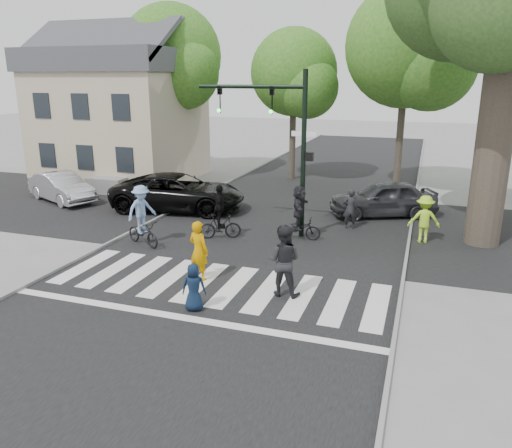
{
  "coord_description": "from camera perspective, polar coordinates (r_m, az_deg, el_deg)",
  "views": [
    {
      "loc": [
        5.35,
        -11.19,
        5.71
      ],
      "look_at": [
        0.5,
        3.0,
        1.3
      ],
      "focal_mm": 35.0,
      "sensor_mm": 36.0,
      "label": 1
    }
  ],
  "objects": [
    {
      "name": "road_stem",
      "position": [
        17.98,
        0.55,
        -2.11
      ],
      "size": [
        10.0,
        70.0,
        0.01
      ],
      "primitive_type": "cube",
      "color": "black",
      "rests_on": "ground"
    },
    {
      "name": "bg_tree_0",
      "position": [
        33.22,
        -16.91,
        16.47
      ],
      "size": [
        5.46,
        5.2,
        8.97
      ],
      "color": "brown",
      "rests_on": "ground"
    },
    {
      "name": "bystander_dark",
      "position": [
        19.8,
        10.72,
        1.73
      ],
      "size": [
        0.66,
        0.51,
        1.59
      ],
      "primitive_type": "imported",
      "rotation": [
        0.0,
        0.0,
        3.39
      ],
      "color": "black",
      "rests_on": "ground"
    },
    {
      "name": "pedestrian_child",
      "position": [
        12.78,
        -7.13,
        -7.19
      ],
      "size": [
        0.71,
        0.57,
        1.25
      ],
      "primitive_type": "imported",
      "rotation": [
        0.0,
        0.0,
        3.46
      ],
      "color": "#0E1C34",
      "rests_on": "ground"
    },
    {
      "name": "bg_tree_1",
      "position": [
        30.16,
        -9.38,
        17.98
      ],
      "size": [
        6.09,
        5.8,
        9.8
      ],
      "color": "brown",
      "rests_on": "ground"
    },
    {
      "name": "car_suv",
      "position": [
        22.46,
        -8.87,
        3.6
      ],
      "size": [
        6.19,
        3.56,
        1.63
      ],
      "primitive_type": "imported",
      "rotation": [
        0.0,
        0.0,
        1.72
      ],
      "color": "black",
      "rests_on": "ground"
    },
    {
      "name": "cyclist_mid",
      "position": [
        18.25,
        -4.15,
        0.81
      ],
      "size": [
        1.57,
        1.03,
        2.0
      ],
      "color": "black",
      "rests_on": "ground"
    },
    {
      "name": "traffic_signal",
      "position": [
        18.18,
        2.88,
        10.66
      ],
      "size": [
        4.45,
        0.29,
        6.0
      ],
      "color": "black",
      "rests_on": "ground"
    },
    {
      "name": "curb_right",
      "position": [
        17.15,
        16.82,
        -3.61
      ],
      "size": [
        0.1,
        70.0,
        0.1
      ],
      "primitive_type": "cube",
      "color": "gray",
      "rests_on": "ground"
    },
    {
      "name": "bg_tree_3",
      "position": [
        26.51,
        17.51,
        18.35
      ],
      "size": [
        6.3,
        6.0,
        10.2
      ],
      "color": "brown",
      "rests_on": "ground"
    },
    {
      "name": "crosswalk",
      "position": [
        14.19,
        -5.01,
        -7.36
      ],
      "size": [
        10.0,
        3.85,
        0.01
      ],
      "color": "silver",
      "rests_on": "ground"
    },
    {
      "name": "car_silver",
      "position": [
        25.58,
        -21.35,
        3.93
      ],
      "size": [
        4.39,
        3.02,
        1.37
      ],
      "primitive_type": "imported",
      "rotation": [
        0.0,
        0.0,
        1.15
      ],
      "color": "#AFAEB4",
      "rests_on": "ground"
    },
    {
      "name": "bystander_hivis",
      "position": [
        18.77,
        18.67,
        0.53
      ],
      "size": [
        1.19,
        0.79,
        1.72
      ],
      "primitive_type": "imported",
      "rotation": [
        0.0,
        0.0,
        3.28
      ],
      "color": "#ABE02A",
      "rests_on": "ground"
    },
    {
      "name": "road_cross",
      "position": [
        20.72,
        3.17,
        0.39
      ],
      "size": [
        70.0,
        10.0,
        0.01
      ],
      "primitive_type": "cube",
      "color": "black",
      "rests_on": "ground"
    },
    {
      "name": "curb_left",
      "position": [
        20.05,
        -13.27,
        -0.45
      ],
      "size": [
        0.1,
        70.0,
        0.1
      ],
      "primitive_type": "cube",
      "color": "gray",
      "rests_on": "ground"
    },
    {
      "name": "bg_tree_2",
      "position": [
        28.7,
        4.73,
        16.48
      ],
      "size": [
        5.04,
        4.8,
        8.4
      ],
      "color": "brown",
      "rests_on": "ground"
    },
    {
      "name": "house",
      "position": [
        30.34,
        -15.24,
        12.23
      ],
      "size": [
        8.4,
        8.1,
        8.82
      ],
      "color": "#C5AE96",
      "rests_on": "ground"
    },
    {
      "name": "cyclist_right",
      "position": [
        18.14,
        4.93,
        0.95
      ],
      "size": [
        1.64,
        1.53,
        2.02
      ],
      "color": "black",
      "rests_on": "ground"
    },
    {
      "name": "ground",
      "position": [
        13.65,
        -6.14,
        -8.44
      ],
      "size": [
        120.0,
        120.0,
        0.0
      ],
      "primitive_type": "plane",
      "color": "gray",
      "rests_on": "ground"
    },
    {
      "name": "pedestrian_adult",
      "position": [
        13.44,
        3.17,
        -4.2
      ],
      "size": [
        0.97,
        0.76,
        1.97
      ],
      "primitive_type": "imported",
      "rotation": [
        0.0,
        0.0,
        3.15
      ],
      "color": "black",
      "rests_on": "ground"
    },
    {
      "name": "pedestrian_woman",
      "position": [
        14.56,
        -6.56,
        -3.04
      ],
      "size": [
        0.74,
        0.59,
        1.79
      ],
      "primitive_type": "imported",
      "rotation": [
        0.0,
        0.0,
        2.87
      ],
      "color": "#CB8900",
      "rests_on": "ground"
    },
    {
      "name": "car_grey",
      "position": [
        21.95,
        14.29,
        2.85
      ],
      "size": [
        4.82,
        3.47,
        1.52
      ],
      "primitive_type": "imported",
      "rotation": [
        0.0,
        0.0,
        -1.15
      ],
      "color": "#333338",
      "rests_on": "ground"
    },
    {
      "name": "cyclist_left",
      "position": [
        17.89,
        -12.88,
        0.49
      ],
      "size": [
        1.79,
        1.27,
        2.16
      ],
      "color": "black",
      "rests_on": "ground"
    }
  ]
}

